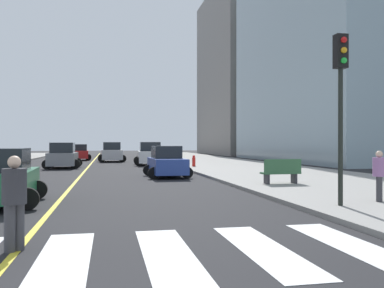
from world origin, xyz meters
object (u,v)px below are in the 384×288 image
(car_red_nearest, at_px, (80,153))
(pedestrian_crossing, at_px, (14,199))
(pedestrian_waiting_east, at_px, (379,174))
(fire_hydrant, at_px, (194,161))
(car_silver_fifth, at_px, (112,153))
(car_blue_sixth, at_px, (167,162))
(park_bench, at_px, (281,172))
(car_white_second, at_px, (150,154))
(car_green_third, at_px, (2,179))
(traffic_light_near_corner, at_px, (341,86))
(car_gray_fourth, at_px, (63,156))

(car_red_nearest, height_order, pedestrian_crossing, car_red_nearest)
(pedestrian_waiting_east, height_order, fire_hydrant, pedestrian_waiting_east)
(car_silver_fifth, xyz_separation_m, pedestrian_crossing, (-2.04, -37.59, -0.01))
(pedestrian_waiting_east, bearing_deg, car_blue_sixth, 55.23)
(pedestrian_waiting_east, bearing_deg, park_bench, 40.06)
(car_silver_fifth, relative_size, fire_hydrant, 5.33)
(car_white_second, height_order, car_green_third, car_white_second)
(fire_hydrant, bearing_deg, pedestrian_waiting_east, -85.23)
(car_blue_sixth, xyz_separation_m, traffic_light_near_corner, (3.35, -13.16, 2.83))
(car_white_second, distance_m, pedestrian_waiting_east, 26.55)
(park_bench, xyz_separation_m, pedestrian_crossing, (-9.39, -9.59, 0.28))
(car_blue_sixth, distance_m, fire_hydrant, 8.75)
(car_silver_fifth, bearing_deg, car_gray_fourth, 69.26)
(car_blue_sixth, height_order, traffic_light_near_corner, traffic_light_near_corner)
(pedestrian_waiting_east, bearing_deg, fire_hydrant, 38.30)
(car_blue_sixth, xyz_separation_m, pedestrian_waiting_east, (5.02, -12.61, 0.18))
(park_bench, height_order, fire_hydrant, park_bench)
(car_white_second, distance_m, car_blue_sixth, 13.53)
(car_white_second, xyz_separation_m, pedestrian_waiting_east, (4.68, -26.13, 0.05))
(car_blue_sixth, bearing_deg, car_white_second, -92.72)
(car_gray_fourth, distance_m, park_bench, 20.24)
(car_white_second, relative_size, car_silver_fifth, 1.00)
(car_green_third, height_order, pedestrian_crossing, car_green_third)
(car_silver_fifth, xyz_separation_m, traffic_light_near_corner, (6.37, -34.57, 2.70))
(car_gray_fourth, xyz_separation_m, car_blue_sixth, (6.92, -10.23, -0.10))
(car_white_second, bearing_deg, fire_hydrant, 120.89)
(car_gray_fourth, xyz_separation_m, pedestrian_crossing, (1.86, -26.42, 0.02))
(car_silver_fifth, height_order, car_blue_sixth, car_silver_fifth)
(car_blue_sixth, xyz_separation_m, pedestrian_crossing, (-5.06, -16.19, 0.12))
(car_gray_fourth, distance_m, pedestrian_waiting_east, 25.77)
(car_silver_fifth, relative_size, traffic_light_near_corner, 0.94)
(park_bench, bearing_deg, traffic_light_near_corner, 169.22)
(traffic_light_near_corner, bearing_deg, car_silver_fifth, -79.56)
(car_white_second, relative_size, fire_hydrant, 5.34)
(car_white_second, height_order, park_bench, car_white_second)
(pedestrian_crossing, distance_m, pedestrian_waiting_east, 10.69)
(car_red_nearest, bearing_deg, fire_hydrant, -62.98)
(car_gray_fourth, height_order, car_blue_sixth, car_gray_fourth)
(traffic_light_near_corner, relative_size, fire_hydrant, 5.67)
(car_red_nearest, relative_size, park_bench, 2.33)
(car_red_nearest, height_order, car_blue_sixth, car_red_nearest)
(car_red_nearest, xyz_separation_m, car_blue_sixth, (6.63, -25.83, -0.02))
(park_bench, bearing_deg, car_gray_fourth, 31.48)
(car_blue_sixth, bearing_deg, car_red_nearest, -76.89)
(car_white_second, relative_size, pedestrian_crossing, 2.70)
(park_bench, bearing_deg, car_red_nearest, 16.39)
(traffic_light_near_corner, height_order, pedestrian_waiting_east, traffic_light_near_corner)
(car_red_nearest, distance_m, car_green_third, 35.91)
(car_gray_fourth, bearing_deg, park_bench, -56.42)
(car_white_second, relative_size, car_green_third, 1.14)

